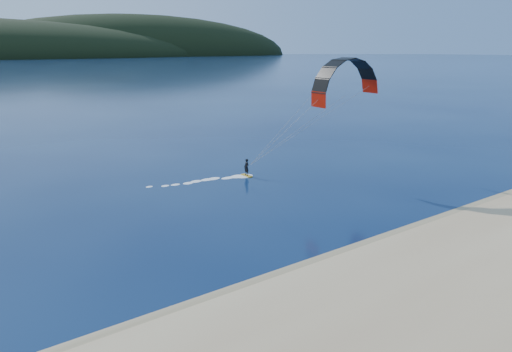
% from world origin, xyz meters
% --- Properties ---
extents(ground, '(1800.00, 1800.00, 0.00)m').
position_xyz_m(ground, '(0.00, 0.00, 0.00)').
color(ground, '#08173A').
rests_on(ground, ground).
extents(wet_sand, '(220.00, 2.50, 0.10)m').
position_xyz_m(wet_sand, '(0.00, 4.50, 0.05)').
color(wet_sand, olive).
rests_on(wet_sand, ground).
extents(kitesurfer_near, '(24.43, 7.81, 12.59)m').
position_xyz_m(kitesurfer_near, '(19.86, 19.88, 8.35)').
color(kitesurfer_near, gold).
rests_on(kitesurfer_near, ground).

